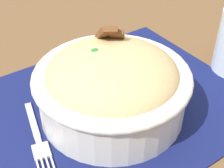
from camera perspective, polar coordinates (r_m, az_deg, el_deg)
table at (r=0.55m, az=1.11°, el=-8.04°), size 1.18×0.97×0.71m
placemat at (r=0.49m, az=-2.52°, el=-4.38°), size 0.46×0.34×0.00m
bowl at (r=0.45m, az=-0.01°, el=0.08°), size 0.22×0.22×0.12m
fork at (r=0.46m, az=-12.89°, el=-9.24°), size 0.04×0.14×0.00m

